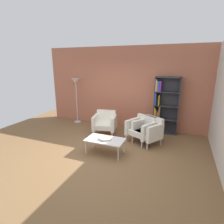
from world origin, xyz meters
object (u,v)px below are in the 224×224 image
object	(u,v)px
floor_lamp_torchiere	(76,86)
armchair_spare_guest	(105,122)
coffee_table_low	(105,140)
armchair_by_bookshelf	(149,130)
bookshelf_tall	(163,106)
decorative_bowl	(105,138)
armchair_corner_red	(142,129)

from	to	relation	value
floor_lamp_torchiere	armchair_spare_guest	bearing A→B (deg)	-26.50
floor_lamp_torchiere	coffee_table_low	bearing A→B (deg)	-43.56
armchair_by_bookshelf	floor_lamp_torchiere	size ratio (longest dim) A/B	0.54
bookshelf_tall	coffee_table_low	world-z (taller)	bookshelf_tall
decorative_bowl	armchair_spare_guest	size ratio (longest dim) A/B	0.39
armchair_by_bookshelf	floor_lamp_torchiere	distance (m)	3.35
bookshelf_tall	armchair_corner_red	bearing A→B (deg)	-115.68
armchair_spare_guest	bookshelf_tall	bearing A→B (deg)	15.48
bookshelf_tall	armchair_corner_red	world-z (taller)	bookshelf_tall
armchair_by_bookshelf	floor_lamp_torchiere	bearing A→B (deg)	-165.04
bookshelf_tall	armchair_by_bookshelf	bearing A→B (deg)	-104.67
coffee_table_low	armchair_by_bookshelf	bearing A→B (deg)	48.46
decorative_bowl	coffee_table_low	bearing A→B (deg)	-116.57
armchair_corner_red	floor_lamp_torchiere	size ratio (longest dim) A/B	0.53
bookshelf_tall	floor_lamp_torchiere	size ratio (longest dim) A/B	1.09
armchair_corner_red	armchair_spare_guest	size ratio (longest dim) A/B	1.11
coffee_table_low	floor_lamp_torchiere	world-z (taller)	floor_lamp_torchiere
armchair_corner_red	armchair_spare_guest	distance (m)	1.27
decorative_bowl	armchair_corner_red	xyz separation A→B (m)	(0.72, 1.10, -0.02)
armchair_corner_red	armchair_spare_guest	world-z (taller)	same
decorative_bowl	armchair_by_bookshelf	xyz separation A→B (m)	(0.94, 1.06, -0.02)
coffee_table_low	bookshelf_tall	bearing A→B (deg)	60.15
decorative_bowl	armchair_by_bookshelf	bearing A→B (deg)	48.46
coffee_table_low	armchair_corner_red	size ratio (longest dim) A/B	1.09
bookshelf_tall	floor_lamp_torchiere	bearing A→B (deg)	-178.17
coffee_table_low	armchair_spare_guest	bearing A→B (deg)	113.80
coffee_table_low	armchair_by_bookshelf	xyz separation A→B (m)	(0.94, 1.06, 0.05)
decorative_bowl	armchair_by_bookshelf	size ratio (longest dim) A/B	0.34
decorative_bowl	bookshelf_tall	bearing A→B (deg)	60.15
armchair_by_bookshelf	floor_lamp_torchiere	xyz separation A→B (m)	(-3.04, 0.95, 1.03)
coffee_table_low	armchair_by_bookshelf	distance (m)	1.41
armchair_by_bookshelf	coffee_table_low	bearing A→B (deg)	-99.24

